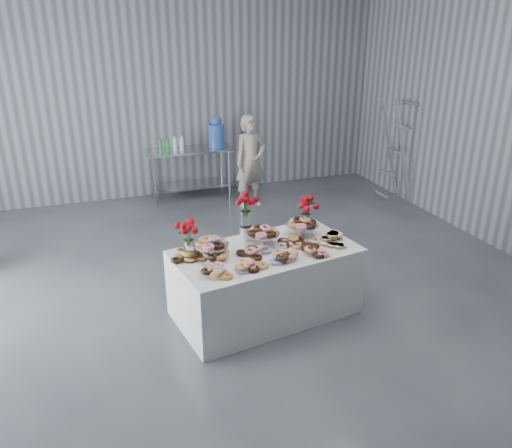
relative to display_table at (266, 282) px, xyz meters
The scene contains 16 objects.
ground 0.51m from the display_table, 166.85° to the right, with size 9.00×9.00×0.00m, color #37393E.
room_walls 2.35m from the display_table, behind, with size 8.04×9.04×4.02m.
display_table is the anchor object (origin of this frame).
prep_table 4.03m from the display_table, 89.25° to the left, with size 1.50×0.60×0.90m.
donut_mounds 0.42m from the display_table, 90.00° to the right, with size 1.80×0.80×0.09m, color #DF9251, non-canonical shape.
cake_stand_left 0.77m from the display_table, behind, with size 0.36×0.36×0.17m.
cake_stand_mid 0.54m from the display_table, 80.93° to the left, with size 0.36×0.36×0.17m.
cake_stand_right 0.77m from the display_table, 24.62° to the left, with size 0.36×0.36×0.17m.
danish_pile 0.88m from the display_table, ahead, with size 0.48×0.48×0.11m, color silver, non-canonical shape.
bouquet_left 1.04m from the display_table, behind, with size 0.26×0.26×0.42m.
bouquet_right 1.02m from the display_table, 32.56° to the left, with size 0.26×0.26×0.42m.
bouquet_center 0.83m from the display_table, 107.49° to the left, with size 0.26×0.26×0.57m.
water_jug 4.13m from the display_table, 82.18° to the left, with size 0.28×0.28×0.55m.
drink_bottles 3.98m from the display_table, 93.91° to the left, with size 0.54×0.08×0.27m, color #268C33, non-canonical shape.
person 3.46m from the display_table, 74.05° to the left, with size 0.57×0.37×1.56m, color #CC8C93.
stepladder 4.41m from the display_table, 38.90° to the left, with size 0.24×0.46×1.81m, color silver, non-canonical shape.
Camera 1 is at (-1.30, -4.34, 2.98)m, focal length 35.00 mm.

